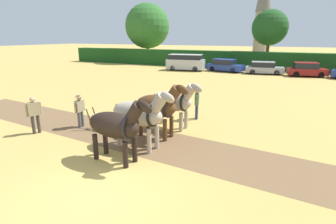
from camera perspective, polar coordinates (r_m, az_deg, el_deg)
ground_plane at (r=8.08m, az=-15.67°, el=-16.89°), size 240.00×240.00×0.00m
plowed_furrow_strip at (r=13.21m, az=-15.57°, el=-3.55°), size 20.64×4.50×0.01m
hedgerow at (r=37.44m, az=18.42°, el=10.54°), size 60.17×1.72×2.36m
tree_far_left at (r=46.61m, az=-4.52°, el=18.14°), size 7.42×7.42×9.69m
tree_left at (r=39.87m, az=21.28°, el=16.74°), size 4.78×4.78×7.87m
church_spire at (r=62.82m, az=20.11°, el=21.22°), size 3.20×3.20×20.76m
draft_horse_lead_left at (r=9.27m, az=-11.23°, el=-2.84°), size 2.84×1.11×2.45m
draft_horse_lead_right at (r=10.27m, az=-6.27°, el=-0.39°), size 2.97×1.17×2.50m
draft_horse_trail_left at (r=11.36m, az=-2.20°, el=1.29°), size 2.70×1.19×2.53m
draft_horse_trail_right at (r=12.53m, az=1.12°, el=2.36°), size 2.80×1.15×2.38m
plow at (r=12.71m, az=-13.79°, el=-2.71°), size 1.55×0.49×1.13m
farmer_at_plow at (r=13.44m, az=-18.66°, el=0.71°), size 0.41×0.64×1.63m
farmer_beside_team at (r=14.09m, az=6.31°, el=2.33°), size 0.42×0.64×1.68m
farmer_onlooker_left at (r=13.35m, az=-27.12°, el=-0.06°), size 0.39×0.63×1.72m
parked_van at (r=34.90m, az=3.84°, el=10.77°), size 5.04×2.58×2.08m
parked_car_left at (r=34.53m, az=12.28°, el=9.86°), size 4.76×2.68×1.56m
parked_car_center_left at (r=33.49m, az=20.16°, el=8.97°), size 4.50×2.36×1.45m
parked_car_center at (r=33.27m, az=27.92°, el=8.13°), size 4.26×2.50×1.55m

